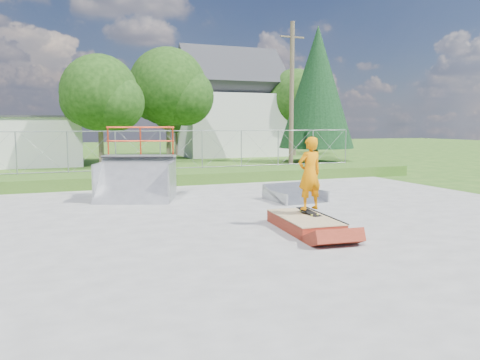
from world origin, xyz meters
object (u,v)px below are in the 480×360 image
Objects in this scene: flat_bank_ramp at (295,194)px; skater at (310,176)px; grind_box at (304,223)px; quarter_pipe at (135,164)px.

flat_bank_ramp is 0.95× the size of skater.
flat_bank_ramp is 4.15m from skater.
grind_box is 1.34× the size of skater.
quarter_pipe is 6.70m from skater.
skater is at bearing -39.01° from quarter_pipe.
grind_box is 6.86m from quarter_pipe.
flat_bank_ramp is at bearing -2.17° from quarter_pipe.
grind_box is at bearing 35.21° from skater.
grind_box is 4.33m from flat_bank_ramp.
grind_box is at bearing -41.83° from quarter_pipe.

